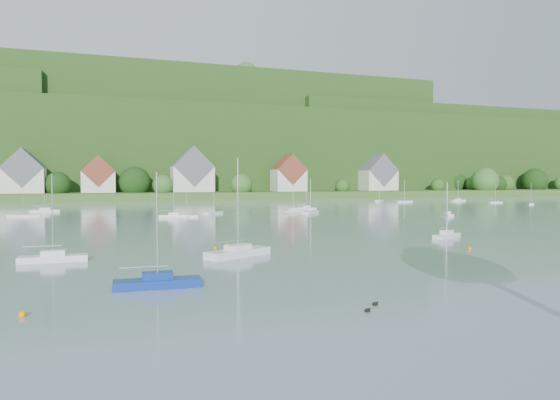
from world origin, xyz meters
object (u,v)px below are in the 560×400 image
object	(u,v)px
near_sailboat_1	(158,281)
near_sailboat_6	(53,257)
near_sailboat_3	(447,235)
near_sailboat_0	(238,252)

from	to	relation	value
near_sailboat_1	near_sailboat_6	world-z (taller)	near_sailboat_1
near_sailboat_1	near_sailboat_6	bearing A→B (deg)	121.03
near_sailboat_1	near_sailboat_3	bearing A→B (deg)	28.26
near_sailboat_1	near_sailboat_3	distance (m)	43.61
near_sailboat_1	near_sailboat_3	size ratio (longest dim) A/B	1.12
near_sailboat_0	near_sailboat_3	bearing A→B (deg)	-16.18
near_sailboat_0	near_sailboat_3	size ratio (longest dim) A/B	1.34
near_sailboat_6	near_sailboat_1	bearing A→B (deg)	-61.77
near_sailboat_3	near_sailboat_6	xyz separation A→B (m)	(-47.35, -4.23, 0.02)
near_sailboat_0	near_sailboat_6	distance (m)	17.37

